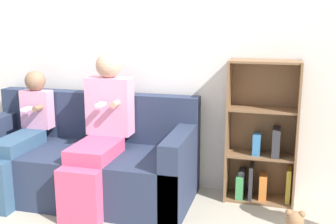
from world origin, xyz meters
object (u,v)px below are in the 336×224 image
(couch, at_px, (84,163))
(bookshelf, at_px, (261,143))
(adult_seated, at_px, (100,128))
(child_seated, at_px, (20,135))

(couch, distance_m, bookshelf, 1.53)
(couch, relative_size, bookshelf, 1.59)
(adult_seated, distance_m, bookshelf, 1.35)
(adult_seated, bearing_deg, bookshelf, 17.30)
(bookshelf, bearing_deg, adult_seated, -162.70)
(bookshelf, bearing_deg, couch, -168.34)
(adult_seated, bearing_deg, child_seated, -176.34)
(adult_seated, height_order, bookshelf, adult_seated)
(couch, distance_m, adult_seated, 0.42)
(couch, height_order, child_seated, child_seated)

